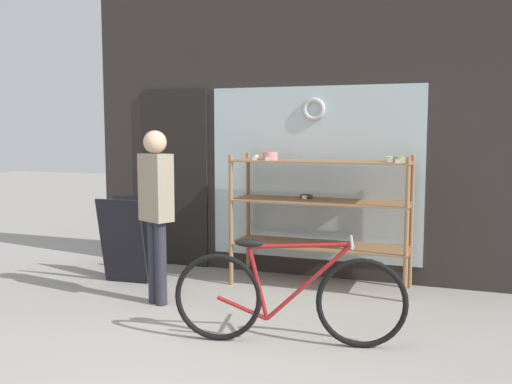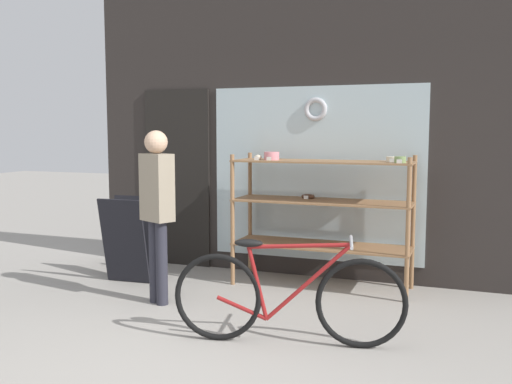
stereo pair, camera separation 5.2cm
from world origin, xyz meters
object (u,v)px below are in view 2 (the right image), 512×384
object	(u,v)px
display_case	(322,203)
pedestrian	(157,203)
sandwich_board	(128,240)
bicycle	(287,297)

from	to	relation	value
display_case	pedestrian	xyz separation A→B (m)	(-1.29, -1.10, 0.08)
sandwich_board	bicycle	bearing A→B (deg)	-31.48
pedestrian	sandwich_board	bearing A→B (deg)	166.24
bicycle	pedestrian	bearing A→B (deg)	146.80
display_case	bicycle	bearing A→B (deg)	-84.60
display_case	sandwich_board	bearing A→B (deg)	-164.46
sandwich_board	display_case	bearing A→B (deg)	11.60
sandwich_board	pedestrian	distance (m)	1.02
display_case	bicycle	xyz separation A→B (m)	(0.16, -1.66, -0.51)
display_case	pedestrian	distance (m)	1.70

